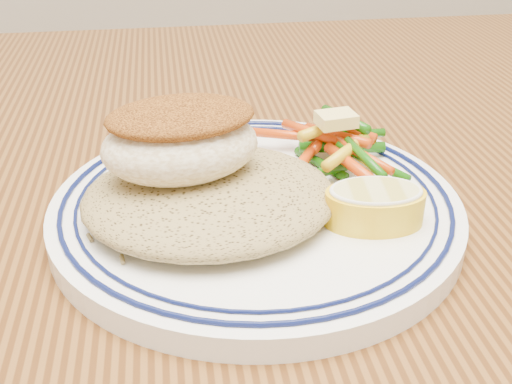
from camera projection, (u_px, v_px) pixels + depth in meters
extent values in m
cube|color=#48270E|center=(232.00, 230.00, 0.43)|extent=(1.50, 0.90, 0.04)
cylinder|color=white|center=(256.00, 210.00, 0.40)|extent=(0.25, 0.25, 0.01)
torus|color=#0A113F|center=(256.00, 198.00, 0.39)|extent=(0.24, 0.24, 0.00)
torus|color=#0A113F|center=(256.00, 198.00, 0.39)|extent=(0.22, 0.22, 0.00)
ellipsoid|color=olive|center=(210.00, 192.00, 0.37)|extent=(0.15, 0.13, 0.03)
ellipsoid|color=white|center=(181.00, 146.00, 0.36)|extent=(0.10, 0.08, 0.04)
ellipsoid|color=brown|center=(180.00, 116.00, 0.36)|extent=(0.09, 0.07, 0.02)
cylinder|color=#15540A|center=(321.00, 163.00, 0.43)|extent=(0.03, 0.05, 0.01)
cylinder|color=#C53A09|center=(301.00, 177.00, 0.40)|extent=(0.05, 0.04, 0.02)
cylinder|color=#15540A|center=(342.00, 147.00, 0.44)|extent=(0.06, 0.01, 0.01)
cylinder|color=gold|center=(347.00, 148.00, 0.44)|extent=(0.03, 0.06, 0.01)
cylinder|color=#15540A|center=(318.00, 173.00, 0.40)|extent=(0.05, 0.03, 0.01)
cylinder|color=#C53A09|center=(302.00, 163.00, 0.41)|extent=(0.03, 0.05, 0.01)
cylinder|color=#C53A09|center=(324.00, 138.00, 0.45)|extent=(0.03, 0.04, 0.01)
cylinder|color=#C53A09|center=(340.00, 141.00, 0.44)|extent=(0.01, 0.05, 0.01)
cylinder|color=#15540A|center=(351.00, 134.00, 0.45)|extent=(0.05, 0.01, 0.01)
cylinder|color=#C53A09|center=(294.00, 136.00, 0.45)|extent=(0.06, 0.02, 0.01)
cylinder|color=#C53A09|center=(346.00, 129.00, 0.45)|extent=(0.04, 0.04, 0.01)
cylinder|color=#C53A09|center=(352.00, 165.00, 0.40)|extent=(0.02, 0.06, 0.01)
cylinder|color=#15540A|center=(372.00, 162.00, 0.40)|extent=(0.04, 0.05, 0.01)
cylinder|color=#C53A09|center=(314.00, 133.00, 0.44)|extent=(0.04, 0.05, 0.01)
cylinder|color=#C53A09|center=(337.00, 135.00, 0.43)|extent=(0.04, 0.05, 0.01)
cylinder|color=gold|center=(346.00, 152.00, 0.41)|extent=(0.04, 0.04, 0.01)
cylinder|color=gold|center=(323.00, 129.00, 0.43)|extent=(0.04, 0.04, 0.01)
cylinder|color=#C53A09|center=(363.00, 155.00, 0.40)|extent=(0.03, 0.05, 0.01)
cylinder|color=#15540A|center=(365.00, 158.00, 0.40)|extent=(0.01, 0.05, 0.01)
cylinder|color=#15540A|center=(345.00, 119.00, 0.44)|extent=(0.02, 0.05, 0.01)
cube|color=#FFE47C|center=(336.00, 119.00, 0.42)|extent=(0.03, 0.02, 0.01)
torus|color=white|center=(376.00, 191.00, 0.36)|extent=(0.06, 0.06, 0.00)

